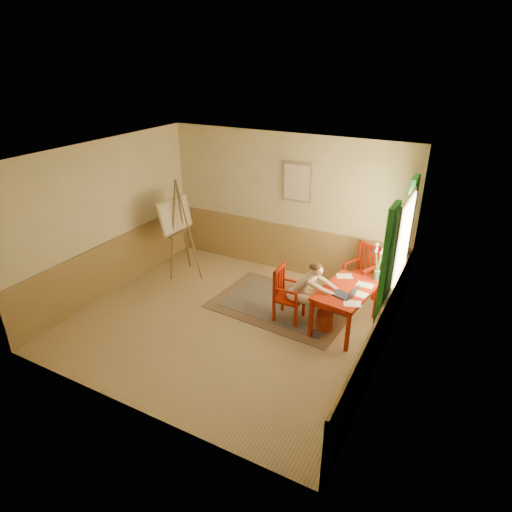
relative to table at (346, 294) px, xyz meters
The scene contains 14 objects.
room 2.07m from the table, 157.01° to the right, with size 5.04×4.54×2.84m.
wainscot 1.78m from the table, behind, with size 5.00×4.50×1.00m.
window 1.03m from the table, 28.31° to the left, with size 0.12×2.01×2.20m.
wall_portrait 2.46m from the table, 136.34° to the left, with size 0.60×0.05×0.76m.
rug 1.34m from the table, behind, with size 2.51×1.78×0.02m.
table is the anchor object (origin of this frame).
chair_left 0.97m from the table, 168.04° to the right, with size 0.45×0.43×0.95m.
chair_back 1.05m from the table, 91.32° to the left, with size 0.61×0.62×1.05m.
figure 0.63m from the table, 163.30° to the right, with size 0.85×0.37×1.15m.
laptop 0.28m from the table, 77.13° to the right, with size 0.41×0.31×0.22m.
papers 0.16m from the table, 24.58° to the left, with size 0.68×1.07×0.00m.
vase 0.75m from the table, 59.54° to the left, with size 0.21×0.31×0.62m.
wastebasket 0.58m from the table, 143.80° to the right, with size 0.28×0.28×0.30m, color #A9341C.
easel 3.61m from the table, behind, with size 0.66×0.88×1.98m.
Camera 1 is at (3.29, -5.21, 4.11)m, focal length 30.35 mm.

